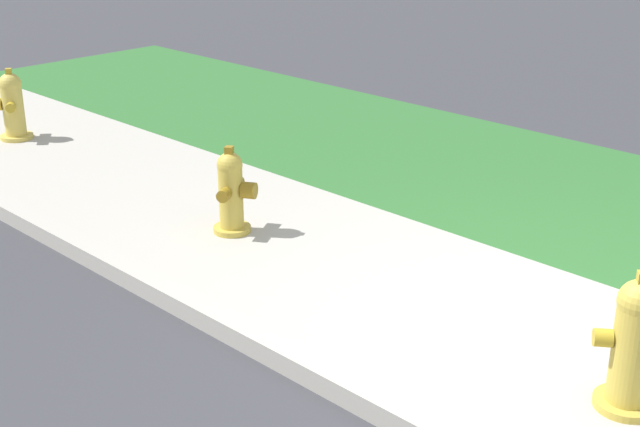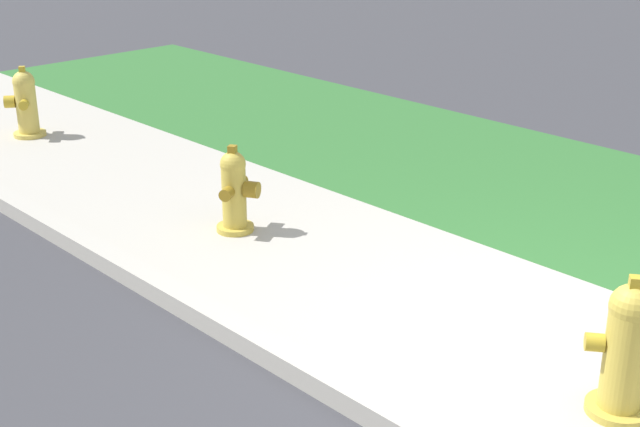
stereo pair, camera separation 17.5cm
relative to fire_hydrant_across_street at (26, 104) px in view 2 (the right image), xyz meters
name	(u,v)px [view 2 (the right image)]	position (x,y,z in m)	size (l,w,h in m)	color
ground_plane	(565,368)	(6.01, 0.04, -0.33)	(120.00, 120.00, 0.00)	#38383D
sidewalk_pavement	(565,367)	(6.01, 0.04, -0.33)	(18.00, 2.01, 0.01)	#ADA89E
fire_hydrant_across_street	(26,104)	(0.00, 0.00, 0.00)	(0.37, 0.36, 0.70)	gold
fire_hydrant_by_grass_verge	(235,192)	(3.31, -0.04, -0.02)	(0.33, 0.35, 0.66)	gold
fire_hydrant_near_corner	(626,350)	(6.41, -0.14, 0.02)	(0.36, 0.36, 0.74)	gold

